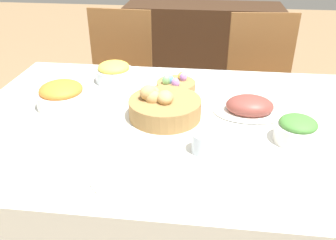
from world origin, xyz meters
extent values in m
cube|color=silver|center=(0.00, 0.00, 0.39)|extent=(1.69, 1.13, 0.77)
cylinder|color=brown|center=(0.30, 0.59, 0.21)|extent=(0.03, 0.03, 0.43)
cylinder|color=brown|center=(0.68, 0.63, 0.21)|extent=(0.03, 0.03, 0.43)
cylinder|color=brown|center=(0.26, 0.98, 0.21)|extent=(0.03, 0.03, 0.43)
cylinder|color=brown|center=(0.65, 1.02, 0.21)|extent=(0.03, 0.03, 0.43)
cube|color=brown|center=(0.47, 0.81, 0.44)|extent=(0.46, 0.46, 0.02)
cube|color=brown|center=(0.45, 1.01, 0.72)|extent=(0.42, 0.06, 0.54)
cylinder|color=brown|center=(-0.68, 0.62, 0.21)|extent=(0.03, 0.03, 0.43)
cylinder|color=brown|center=(-0.29, 0.60, 0.21)|extent=(0.03, 0.03, 0.43)
cylinder|color=brown|center=(-0.66, 1.01, 0.21)|extent=(0.03, 0.03, 0.43)
cylinder|color=brown|center=(-0.27, 0.99, 0.21)|extent=(0.03, 0.03, 0.43)
cube|color=brown|center=(-0.48, 0.81, 0.44)|extent=(0.45, 0.45, 0.02)
cube|color=brown|center=(-0.46, 1.01, 0.72)|extent=(0.42, 0.04, 0.54)
cube|color=#3D2616|center=(0.06, 1.88, 0.43)|extent=(1.33, 0.44, 0.85)
cylinder|color=#9E7542|center=(-0.04, 0.01, 0.81)|extent=(0.29, 0.29, 0.08)
ellipsoid|color=tan|center=(-0.04, 0.01, 0.86)|extent=(0.08, 0.08, 0.06)
ellipsoid|color=tan|center=(-0.11, 0.01, 0.88)|extent=(0.09, 0.09, 0.06)
ellipsoid|color=tan|center=(-0.04, -0.01, 0.87)|extent=(0.08, 0.09, 0.05)
ellipsoid|color=tan|center=(-0.10, 0.05, 0.87)|extent=(0.09, 0.07, 0.05)
ellipsoid|color=tan|center=(-0.08, 0.00, 0.86)|extent=(0.07, 0.06, 0.06)
cylinder|color=#9E7542|center=(-0.02, 0.29, 0.79)|extent=(0.18, 0.18, 0.03)
ellipsoid|color=#B27AD1|center=(0.01, 0.32, 0.82)|extent=(0.03, 0.03, 0.04)
ellipsoid|color=#7FCC7A|center=(-0.07, 0.27, 0.82)|extent=(0.04, 0.04, 0.05)
ellipsoid|color=#60B2E0|center=(-0.05, 0.28, 0.82)|extent=(0.03, 0.03, 0.04)
ellipsoid|color=#B27AD1|center=(-0.02, 0.24, 0.82)|extent=(0.04, 0.04, 0.05)
ellipsoid|color=#F4D151|center=(0.00, 0.33, 0.82)|extent=(0.04, 0.04, 0.05)
ellipsoid|color=white|center=(0.30, 0.09, 0.78)|extent=(0.30, 0.21, 0.01)
ellipsoid|color=brown|center=(0.30, 0.09, 0.80)|extent=(0.19, 0.15, 0.08)
cylinder|color=white|center=(-0.49, 0.06, 0.81)|extent=(0.21, 0.21, 0.07)
ellipsoid|color=orange|center=(-0.49, 0.06, 0.85)|extent=(0.18, 0.18, 0.06)
cylinder|color=silver|center=(-0.34, 0.35, 0.80)|extent=(0.18, 0.18, 0.06)
ellipsoid|color=#F4DB4C|center=(-0.34, 0.35, 0.85)|extent=(0.15, 0.15, 0.05)
cylinder|color=white|center=(0.45, -0.11, 0.80)|extent=(0.16, 0.16, 0.06)
ellipsoid|color=#478438|center=(0.45, -0.11, 0.85)|extent=(0.13, 0.13, 0.05)
cylinder|color=white|center=(-0.11, -0.38, 0.78)|extent=(0.24, 0.24, 0.01)
cube|color=silver|center=(-0.25, -0.38, 0.77)|extent=(0.01, 0.17, 0.00)
cube|color=silver|center=(0.04, -0.38, 0.77)|extent=(0.01, 0.17, 0.00)
cube|color=silver|center=(0.07, -0.38, 0.77)|extent=(0.01, 0.17, 0.00)
cylinder|color=silver|center=(0.12, -0.22, 0.81)|extent=(0.08, 0.08, 0.07)
cube|color=white|center=(-0.41, -0.24, 0.79)|extent=(0.14, 0.08, 0.03)
camera|label=1|loc=(0.12, -1.24, 1.46)|focal=38.00mm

